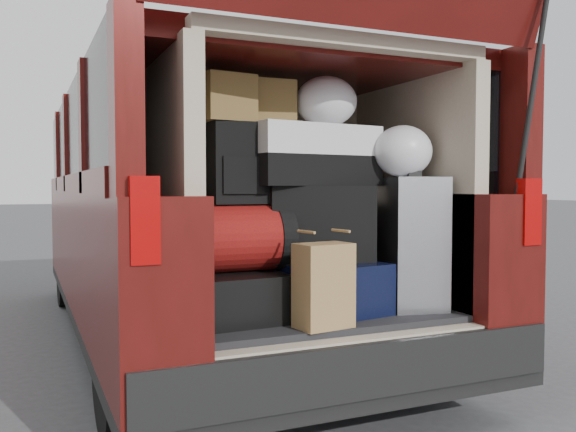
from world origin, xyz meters
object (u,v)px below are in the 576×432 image
object	(u,v)px
silver_roller	(407,242)
red_duffel	(237,238)
twotone_duffel	(309,156)
backpack	(238,163)
kraft_bag	(324,286)
black_soft_case	(317,223)
black_hardshell	(231,294)
navy_hardshell	(322,286)

from	to	relation	value
silver_roller	red_duffel	xyz separation A→B (m)	(-0.84, 0.08, 0.04)
silver_roller	twotone_duffel	bearing A→B (deg)	174.67
red_duffel	backpack	distance (m)	0.33
kraft_bag	red_duffel	distance (m)	0.46
kraft_bag	black_soft_case	xyz separation A→B (m)	(0.14, 0.34, 0.24)
twotone_duffel	black_soft_case	bearing A→B (deg)	-77.90
red_duffel	twotone_duffel	size ratio (longest dim) A/B	0.72
black_hardshell	navy_hardshell	size ratio (longest dim) A/B	0.96
silver_roller	black_soft_case	bearing A→B (deg)	179.93
black_soft_case	backpack	world-z (taller)	backpack
silver_roller	twotone_duffel	xyz separation A→B (m)	(-0.46, 0.14, 0.42)
silver_roller	twotone_duffel	distance (m)	0.64
kraft_bag	twotone_duffel	bearing A→B (deg)	64.45
navy_hardshell	twotone_duffel	world-z (taller)	twotone_duffel
kraft_bag	twotone_duffel	world-z (taller)	twotone_duffel
red_duffel	black_soft_case	bearing A→B (deg)	1.16
navy_hardshell	backpack	bearing A→B (deg)	164.42
silver_roller	kraft_bag	size ratio (longest dim) A/B	1.79
kraft_bag	black_soft_case	world-z (taller)	black_soft_case
black_hardshell	backpack	world-z (taller)	backpack
red_duffel	black_soft_case	world-z (taller)	black_soft_case
navy_hardshell	black_soft_case	distance (m)	0.30
black_hardshell	red_duffel	world-z (taller)	red_duffel
black_hardshell	twotone_duffel	distance (m)	0.75
black_hardshell	backpack	distance (m)	0.58
red_duffel	twotone_duffel	distance (m)	0.54
navy_hardshell	silver_roller	size ratio (longest dim) A/B	0.86
black_hardshell	black_soft_case	bearing A→B (deg)	-2.83
red_duffel	backpack	size ratio (longest dim) A/B	1.27
black_hardshell	silver_roller	world-z (taller)	silver_roller
kraft_bag	red_duffel	size ratio (longest dim) A/B	0.76
kraft_bag	backpack	distance (m)	0.67
backpack	twotone_duffel	distance (m)	0.38
backpack	twotone_duffel	size ratio (longest dim) A/B	0.57
red_duffel	backpack	world-z (taller)	backpack
black_soft_case	navy_hardshell	bearing A→B (deg)	-65.21
black_hardshell	red_duffel	size ratio (longest dim) A/B	1.13
black_hardshell	twotone_duffel	size ratio (longest dim) A/B	0.82
black_hardshell	navy_hardshell	xyz separation A→B (m)	(0.43, -0.03, 0.01)
red_duffel	twotone_duffel	bearing A→B (deg)	8.52
backpack	twotone_duffel	xyz separation A→B (m)	(0.37, 0.04, 0.04)
twotone_duffel	red_duffel	bearing A→B (deg)	-178.49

